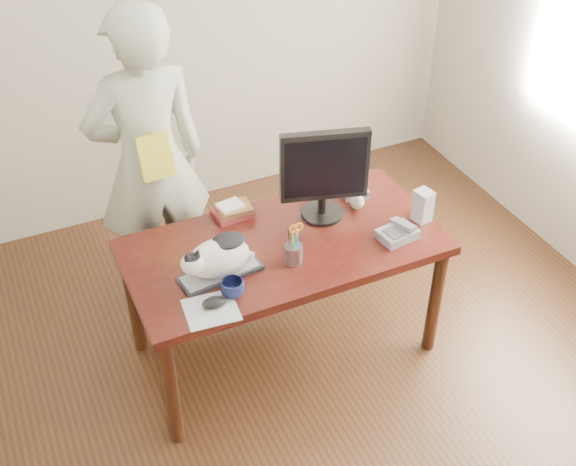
{
  "coord_description": "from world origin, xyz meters",
  "views": [
    {
      "loc": [
        -1.17,
        -1.99,
        3.02
      ],
      "look_at": [
        0.0,
        0.55,
        0.85
      ],
      "focal_mm": 45.0,
      "sensor_mm": 36.0,
      "label": 1
    }
  ],
  "objects_px": {
    "coffee_mug": "(232,288)",
    "monitor": "(324,171)",
    "phone": "(398,233)",
    "cat": "(217,257)",
    "speaker": "(423,206)",
    "mouse": "(213,302)",
    "desk": "(278,257)",
    "calculator": "(354,189)",
    "pen_cup": "(293,251)",
    "baseball": "(357,202)",
    "book_stack": "(233,210)",
    "person": "(149,163)",
    "keyboard": "(220,273)"
  },
  "relations": [
    {
      "from": "coffee_mug",
      "to": "monitor",
      "type": "bearing_deg",
      "value": 29.6
    },
    {
      "from": "coffee_mug",
      "to": "phone",
      "type": "distance_m",
      "value": 0.92
    },
    {
      "from": "monitor",
      "to": "coffee_mug",
      "type": "bearing_deg",
      "value": -134.59
    },
    {
      "from": "cat",
      "to": "speaker",
      "type": "distance_m",
      "value": 1.13
    },
    {
      "from": "monitor",
      "to": "mouse",
      "type": "height_order",
      "value": "monitor"
    },
    {
      "from": "phone",
      "to": "desk",
      "type": "bearing_deg",
      "value": 144.59
    },
    {
      "from": "calculator",
      "to": "pen_cup",
      "type": "bearing_deg",
      "value": -131.55
    },
    {
      "from": "cat",
      "to": "pen_cup",
      "type": "distance_m",
      "value": 0.38
    },
    {
      "from": "baseball",
      "to": "calculator",
      "type": "bearing_deg",
      "value": 67.74
    },
    {
      "from": "baseball",
      "to": "book_stack",
      "type": "xyz_separation_m",
      "value": [
        -0.63,
        0.22,
        -0.01
      ]
    },
    {
      "from": "monitor",
      "to": "mouse",
      "type": "distance_m",
      "value": 0.9
    },
    {
      "from": "book_stack",
      "to": "calculator",
      "type": "relative_size",
      "value": 1.04
    },
    {
      "from": "book_stack",
      "to": "calculator",
      "type": "bearing_deg",
      "value": -8.96
    },
    {
      "from": "desk",
      "to": "speaker",
      "type": "height_order",
      "value": "speaker"
    },
    {
      "from": "calculator",
      "to": "desk",
      "type": "bearing_deg",
      "value": -149.62
    },
    {
      "from": "person",
      "to": "desk",
      "type": "bearing_deg",
      "value": 121.78
    },
    {
      "from": "cat",
      "to": "book_stack",
      "type": "relative_size",
      "value": 1.86
    },
    {
      "from": "speaker",
      "to": "keyboard",
      "type": "bearing_deg",
      "value": 166.84
    },
    {
      "from": "mouse",
      "to": "pen_cup",
      "type": "bearing_deg",
      "value": 21.93
    },
    {
      "from": "desk",
      "to": "monitor",
      "type": "bearing_deg",
      "value": 7.95
    },
    {
      "from": "phone",
      "to": "monitor",
      "type": "bearing_deg",
      "value": 121.72
    },
    {
      "from": "monitor",
      "to": "person",
      "type": "distance_m",
      "value": 0.99
    },
    {
      "from": "phone",
      "to": "coffee_mug",
      "type": "bearing_deg",
      "value": 174.96
    },
    {
      "from": "cat",
      "to": "person",
      "type": "bearing_deg",
      "value": 87.38
    },
    {
      "from": "baseball",
      "to": "calculator",
      "type": "height_order",
      "value": "baseball"
    },
    {
      "from": "monitor",
      "to": "coffee_mug",
      "type": "xyz_separation_m",
      "value": [
        -0.65,
        -0.37,
        -0.24
      ]
    },
    {
      "from": "speaker",
      "to": "book_stack",
      "type": "relative_size",
      "value": 0.84
    },
    {
      "from": "monitor",
      "to": "mouse",
      "type": "xyz_separation_m",
      "value": [
        -0.76,
        -0.4,
        -0.26
      ]
    },
    {
      "from": "pen_cup",
      "to": "phone",
      "type": "bearing_deg",
      "value": -5.06
    },
    {
      "from": "coffee_mug",
      "to": "book_stack",
      "type": "relative_size",
      "value": 0.53
    },
    {
      "from": "coffee_mug",
      "to": "speaker",
      "type": "height_order",
      "value": "speaker"
    },
    {
      "from": "mouse",
      "to": "book_stack",
      "type": "bearing_deg",
      "value": 67.12
    },
    {
      "from": "phone",
      "to": "speaker",
      "type": "distance_m",
      "value": 0.22
    },
    {
      "from": "pen_cup",
      "to": "speaker",
      "type": "bearing_deg",
      "value": 2.16
    },
    {
      "from": "monitor",
      "to": "phone",
      "type": "distance_m",
      "value": 0.49
    },
    {
      "from": "pen_cup",
      "to": "book_stack",
      "type": "relative_size",
      "value": 1.09
    },
    {
      "from": "coffee_mug",
      "to": "speaker",
      "type": "bearing_deg",
      "value": 6.83
    },
    {
      "from": "cat",
      "to": "speaker",
      "type": "xyz_separation_m",
      "value": [
        1.13,
        -0.02,
        -0.03
      ]
    },
    {
      "from": "phone",
      "to": "pen_cup",
      "type": "bearing_deg",
      "value": 166.48
    },
    {
      "from": "keyboard",
      "to": "speaker",
      "type": "distance_m",
      "value": 1.12
    },
    {
      "from": "baseball",
      "to": "mouse",
      "type": "bearing_deg",
      "value": -157.56
    },
    {
      "from": "person",
      "to": "cat",
      "type": "bearing_deg",
      "value": 92.41
    },
    {
      "from": "desk",
      "to": "baseball",
      "type": "height_order",
      "value": "baseball"
    },
    {
      "from": "calculator",
      "to": "coffee_mug",
      "type": "bearing_deg",
      "value": -138.39
    },
    {
      "from": "keyboard",
      "to": "person",
      "type": "bearing_deg",
      "value": 88.21
    },
    {
      "from": "phone",
      "to": "person",
      "type": "bearing_deg",
      "value": 127.98
    },
    {
      "from": "desk",
      "to": "monitor",
      "type": "distance_m",
      "value": 0.52
    },
    {
      "from": "mouse",
      "to": "speaker",
      "type": "relative_size",
      "value": 0.64
    },
    {
      "from": "desk",
      "to": "calculator",
      "type": "xyz_separation_m",
      "value": [
        0.54,
        0.17,
        0.17
      ]
    },
    {
      "from": "book_stack",
      "to": "mouse",
      "type": "bearing_deg",
      "value": -120.89
    }
  ]
}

